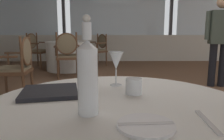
% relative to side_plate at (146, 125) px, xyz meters
% --- Properties ---
extents(ground_plane, '(15.41, 15.41, 0.00)m').
position_rel_side_plate_xyz_m(ground_plane, '(0.12, 2.23, -0.74)').
color(ground_plane, brown).
extents(window_wall_far, '(10.96, 0.14, 2.97)m').
position_rel_side_plate_xyz_m(window_wall_far, '(0.12, 6.68, 0.44)').
color(window_wall_far, beige).
rests_on(window_wall_far, ground_plane).
extents(side_plate, '(0.19, 0.19, 0.01)m').
position_rel_side_plate_xyz_m(side_plate, '(0.00, 0.00, 0.00)').
color(side_plate, white).
rests_on(side_plate, foreground_table).
extents(butter_knife, '(0.18, 0.03, 0.00)m').
position_rel_side_plate_xyz_m(butter_knife, '(0.00, 0.00, 0.01)').
color(butter_knife, silver).
rests_on(butter_knife, foreground_table).
extents(dinner_fork, '(0.03, 0.20, 0.00)m').
position_rel_side_plate_xyz_m(dinner_fork, '(0.21, 0.03, -0.00)').
color(dinner_fork, silver).
rests_on(dinner_fork, foreground_table).
extents(water_bottle, '(0.07, 0.07, 0.36)m').
position_rel_side_plate_xyz_m(water_bottle, '(-0.19, 0.11, 0.14)').
color(water_bottle, white).
rests_on(water_bottle, foreground_table).
extents(wine_glass, '(0.08, 0.08, 0.19)m').
position_rel_side_plate_xyz_m(wine_glass, '(-0.08, 0.53, 0.13)').
color(wine_glass, white).
rests_on(wine_glass, foreground_table).
extents(water_tumbler, '(0.08, 0.08, 0.08)m').
position_rel_side_plate_xyz_m(water_tumbler, '(-0.00, 0.36, 0.03)').
color(water_tumbler, white).
rests_on(water_tumbler, foreground_table).
extents(menu_book, '(0.30, 0.29, 0.02)m').
position_rel_side_plate_xyz_m(menu_book, '(-0.41, 0.37, 0.01)').
color(menu_book, black).
rests_on(menu_book, foreground_table).
extents(dining_chair_0_2, '(0.49, 0.56, 0.94)m').
position_rel_side_plate_xyz_m(dining_chair_0_2, '(-1.46, 2.57, -0.19)').
color(dining_chair_0_2, brown).
rests_on(dining_chair_0_2, ground_plane).
extents(background_table_1, '(1.12, 1.12, 0.73)m').
position_rel_side_plate_xyz_m(background_table_1, '(-1.20, 5.03, -0.37)').
color(background_table_1, white).
rests_on(background_table_1, ground_plane).
extents(dining_chair_1_0, '(0.65, 0.66, 0.91)m').
position_rel_side_plate_xyz_m(dining_chair_1_0, '(-0.44, 5.66, -0.20)').
color(dining_chair_1_0, brown).
rests_on(dining_chair_1_0, ground_plane).
extents(dining_chair_1_1, '(0.59, 0.63, 0.94)m').
position_rel_side_plate_xyz_m(dining_chair_1_1, '(-2.12, 5.37, -0.19)').
color(dining_chair_1_1, brown).
rests_on(dining_chair_1_1, ground_plane).
extents(dining_chair_1_2, '(0.59, 0.54, 0.98)m').
position_rel_side_plate_xyz_m(dining_chair_1_2, '(-1.03, 4.05, -0.17)').
color(dining_chair_1_2, brown).
rests_on(dining_chair_1_2, ground_plane).
extents(diner_person_0, '(0.53, 0.23, 1.59)m').
position_rel_side_plate_xyz_m(diner_person_0, '(1.84, 3.32, 0.17)').
color(diner_person_0, black).
rests_on(diner_person_0, ground_plane).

